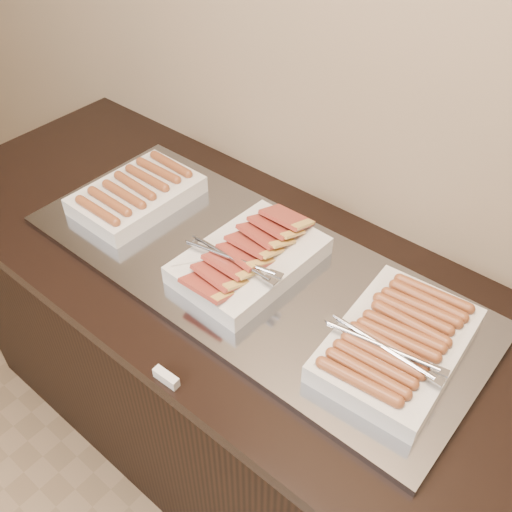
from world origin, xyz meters
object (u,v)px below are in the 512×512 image
Objects in this scene: warming_tray at (248,269)px; dish_left at (137,194)px; dish_center at (249,258)px; counter at (251,378)px; dish_right at (397,343)px.

warming_tray is 3.53× the size of dish_left.
counter is at bearing 101.45° from dish_center.
warming_tray is at bearing 0.67° from dish_left.
dish_left is at bearing 176.02° from dish_right.
dish_center is (0.42, -0.00, 0.00)m from dish_left.
dish_right is at bearing -0.48° from warming_tray.
dish_right is (0.42, -0.00, 0.04)m from warming_tray.
warming_tray is (-0.00, 0.00, 0.46)m from counter.
warming_tray is at bearing 142.30° from dish_center.
warming_tray is 0.42m from dish_right.
counter is 0.65m from dish_right.
warming_tray is 3.15× the size of dish_center.
dish_left is 0.42m from dish_center.
dish_left is 0.89× the size of dish_center.
dish_center is 0.41m from dish_right.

